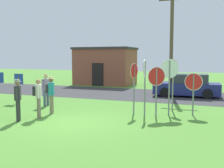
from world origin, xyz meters
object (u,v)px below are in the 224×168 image
Objects in this scene: parked_car_on_street at (187,86)px; stop_sign_leaning_right at (173,77)px; person_on_left at (18,98)px; stop_sign_tallest at (193,87)px; stop_sign_far_back at (145,77)px; person_near_signs at (38,96)px; info_panel_middle at (19,83)px; utility_pole at (172,41)px; stop_sign_rear_right at (169,76)px; person_in_dark_shirt at (46,88)px; person_in_teal at (51,92)px; stop_sign_center_cluster at (156,83)px; stop_sign_low_front at (134,80)px.

stop_sign_leaning_right reaches higher than parked_car_on_street.
stop_sign_tallest is at bearing 29.56° from person_on_left.
stop_sign_tallest is 1.11× the size of person_on_left.
stop_sign_far_back is 1.46× the size of person_on_left.
parked_car_on_street is at bearing 59.54° from person_near_signs.
stop_sign_leaning_right is 1.91m from stop_sign_far_back.
stop_sign_leaning_right is at bearing 4.83° from info_panel_middle.
utility_pole is 7.11m from stop_sign_tallest.
stop_sign_rear_right is 6.61m from person_in_dark_shirt.
info_panel_middle is at bearing 170.55° from person_in_dark_shirt.
person_near_signs is (-5.37, -9.12, 0.29)m from parked_car_on_street.
utility_pole is 4.11× the size of person_in_dark_shirt.
person_on_left is at bearing -148.34° from stop_sign_rear_right.
stop_sign_leaning_right reaches higher than person_on_left.
person_in_teal is at bearing -162.21° from stop_sign_tallest.
utility_pole is at bearing 65.76° from person_near_signs.
stop_sign_leaning_right is 1.50× the size of info_panel_middle.
utility_pole is 7.04m from stop_sign_rear_right.
info_panel_middle is at bearing 177.97° from stop_sign_rear_right.
info_panel_middle is at bearing -179.98° from stop_sign_tallest.
stop_sign_center_cluster reaches higher than stop_sign_tallest.
stop_sign_far_back is at bearing 31.70° from person_on_left.
info_panel_middle is at bearing -145.14° from parked_car_on_street.
person_near_signs is (-5.16, -2.65, -0.79)m from stop_sign_rear_right.
stop_sign_center_cluster reaches higher than person_on_left.
parked_car_on_street is at bearing 84.64° from stop_sign_center_cluster.
person_in_teal is (-3.62, -1.31, -0.59)m from stop_sign_low_front.
stop_sign_tallest is (2.57, 0.68, -0.30)m from stop_sign_low_front.
parked_car_on_street is 2.28× the size of stop_sign_tallest.
utility_pole is 3.02× the size of stop_sign_low_front.
parked_car_on_street is at bearing 97.64° from stop_sign_tallest.
stop_sign_center_cluster is at bearing -86.11° from utility_pole.
stop_sign_center_cluster reaches higher than person_near_signs.
person_in_dark_shirt reaches higher than person_near_signs.
stop_sign_rear_right is at bearing -81.87° from utility_pole.
utility_pole is 7.56m from stop_sign_far_back.
person_on_left is (-4.03, -3.07, -0.62)m from stop_sign_low_front.
stop_sign_low_front is 1.11m from stop_sign_center_cluster.
utility_pole is 10.32m from info_panel_middle.
stop_sign_rear_right reaches higher than stop_sign_tallest.
stop_sign_low_front is at bearing -165.18° from stop_sign_tallest.
stop_sign_tallest is 2.25m from stop_sign_far_back.
person_in_dark_shirt is (-5.02, 0.33, -0.62)m from stop_sign_low_front.
stop_sign_rear_right reaches higher than stop_sign_leaning_right.
stop_sign_far_back reaches higher than parked_car_on_street.
person_near_signs is (0.41, 0.79, -0.00)m from person_on_left.
stop_sign_leaning_right reaches higher than info_panel_middle.
stop_sign_low_front is 5.11m from person_on_left.
utility_pole is 4.24× the size of info_panel_middle.
person_on_left is 1.03× the size of info_panel_middle.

